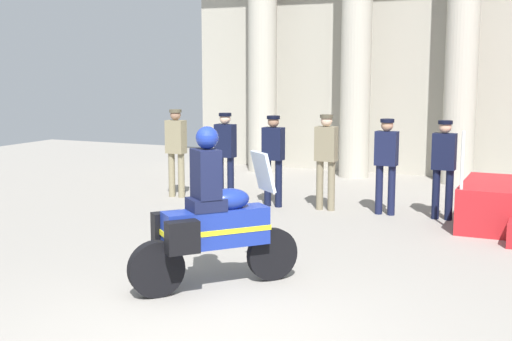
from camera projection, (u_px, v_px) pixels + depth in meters
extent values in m
plane|color=gray|center=(206.00, 338.00, 6.44)|extent=(28.00, 28.00, 0.00)
cube|color=#A49F91|center=(469.00, 34.00, 15.54)|extent=(13.79, 0.30, 6.68)
cylinder|color=#B2AD9E|center=(262.00, 50.00, 16.67)|extent=(0.71, 0.71, 6.00)
cylinder|color=#B2AD9E|center=(356.00, 49.00, 15.70)|extent=(0.71, 0.71, 6.00)
cylinder|color=#B2AD9E|center=(462.00, 48.00, 14.73)|extent=(0.71, 0.71, 6.00)
cylinder|color=silver|center=(462.00, 160.00, 10.28)|extent=(0.05, 0.05, 0.90)
cylinder|color=#847A5B|center=(172.00, 175.00, 13.56)|extent=(0.13, 0.13, 0.88)
cylinder|color=#847A5B|center=(181.00, 176.00, 13.47)|extent=(0.13, 0.13, 0.88)
cube|color=#847A5B|center=(176.00, 137.00, 13.40)|extent=(0.39, 0.23, 0.66)
sphere|color=#997056|center=(175.00, 115.00, 13.33)|extent=(0.21, 0.21, 0.21)
cylinder|color=#4F4937|center=(175.00, 111.00, 13.32)|extent=(0.24, 0.24, 0.06)
cylinder|color=black|center=(220.00, 179.00, 13.09)|extent=(0.13, 0.13, 0.87)
cylinder|color=black|center=(231.00, 180.00, 13.00)|extent=(0.13, 0.13, 0.87)
cube|color=black|center=(225.00, 141.00, 12.94)|extent=(0.39, 0.23, 0.63)
sphere|color=beige|center=(225.00, 119.00, 12.87)|extent=(0.21, 0.21, 0.21)
cylinder|color=black|center=(225.00, 115.00, 12.86)|extent=(0.24, 0.24, 0.06)
cylinder|color=black|center=(268.00, 183.00, 12.61)|extent=(0.13, 0.13, 0.88)
cylinder|color=black|center=(279.00, 184.00, 12.52)|extent=(0.13, 0.13, 0.88)
cube|color=black|center=(273.00, 144.00, 12.45)|extent=(0.39, 0.23, 0.60)
sphere|color=#997056|center=(273.00, 122.00, 12.39)|extent=(0.21, 0.21, 0.21)
cylinder|color=black|center=(273.00, 117.00, 12.38)|extent=(0.24, 0.24, 0.06)
cylinder|color=#7A7056|center=(320.00, 185.00, 12.29)|extent=(0.13, 0.13, 0.90)
cylinder|color=#7A7056|center=(331.00, 186.00, 12.20)|extent=(0.13, 0.13, 0.90)
cube|color=#7A7056|center=(326.00, 144.00, 12.14)|extent=(0.39, 0.23, 0.62)
sphere|color=beige|center=(327.00, 121.00, 12.07)|extent=(0.21, 0.21, 0.21)
cylinder|color=#494334|center=(327.00, 116.00, 12.06)|extent=(0.24, 0.24, 0.06)
cylinder|color=#141938|center=(379.00, 190.00, 11.91)|extent=(0.13, 0.13, 0.88)
cylinder|color=#141938|center=(392.00, 191.00, 11.82)|extent=(0.13, 0.13, 0.88)
cube|color=#141938|center=(386.00, 148.00, 11.76)|extent=(0.39, 0.23, 0.60)
sphere|color=tan|center=(387.00, 125.00, 11.70)|extent=(0.21, 0.21, 0.21)
cylinder|color=black|center=(387.00, 121.00, 11.69)|extent=(0.24, 0.24, 0.06)
cylinder|color=black|center=(436.00, 194.00, 11.52)|extent=(0.13, 0.13, 0.86)
cylinder|color=black|center=(449.00, 195.00, 11.43)|extent=(0.13, 0.13, 0.86)
cube|color=black|center=(444.00, 152.00, 11.37)|extent=(0.39, 0.23, 0.61)
sphere|color=tan|center=(445.00, 127.00, 11.31)|extent=(0.21, 0.21, 0.21)
cylinder|color=black|center=(445.00, 122.00, 11.30)|extent=(0.24, 0.24, 0.06)
cylinder|color=black|center=(272.00, 254.00, 8.18)|extent=(0.49, 0.55, 0.64)
cylinder|color=black|center=(156.00, 269.00, 7.57)|extent=(0.52, 0.58, 0.64)
cube|color=navy|center=(216.00, 228.00, 7.82)|extent=(1.05, 1.15, 0.44)
ellipsoid|color=navy|center=(228.00, 200.00, 7.83)|extent=(0.58, 0.60, 0.26)
cube|color=yellow|center=(216.00, 230.00, 7.82)|extent=(1.07, 1.17, 0.06)
cube|color=silver|center=(263.00, 172.00, 7.98)|extent=(0.41, 0.38, 0.47)
cube|color=black|center=(168.00, 227.00, 7.84)|extent=(0.37, 0.39, 0.36)
cube|color=black|center=(182.00, 237.00, 7.37)|extent=(0.37, 0.39, 0.36)
cube|color=#141938|center=(206.00, 204.00, 7.72)|extent=(0.52, 0.52, 0.14)
cube|color=#141938|center=(206.00, 174.00, 7.67)|extent=(0.44, 0.43, 0.56)
sphere|color=navy|center=(207.00, 138.00, 7.62)|extent=(0.26, 0.26, 0.26)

